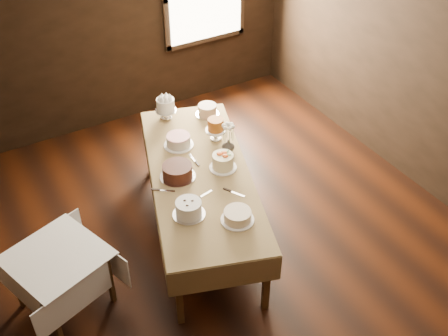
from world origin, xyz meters
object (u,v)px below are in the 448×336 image
side_table (58,261)px  flower_vase (228,146)px  cake_cream (237,216)px  cake_server_d (218,154)px  cake_swirl (189,209)px  cake_server_e (167,191)px  cake_caramel (216,130)px  cake_flowers (223,162)px  cake_server_a (206,194)px  cake_chocolate (177,172)px  cake_server_b (238,194)px  cake_server_c (192,158)px  display_table (200,177)px  cake_lattice (178,141)px  cake_meringue (166,109)px  cake_speckled (207,110)px

side_table → flower_vase: (2.04, 0.43, 0.27)m
cake_cream → cake_server_d: size_ratio=1.41×
cake_swirl → cake_server_e: cake_swirl is taller
cake_caramel → cake_flowers: bearing=-111.5°
cake_server_a → cake_server_d: 0.67m
cake_flowers → cake_server_e: cake_flowers is taller
cake_chocolate → cake_server_b: 0.67m
cake_server_d → cake_chocolate: bearing=154.6°
cake_swirl → cake_server_c: bearing=60.6°
cake_cream → cake_server_c: 1.06m
cake_server_a → flower_vase: 0.74m
cake_caramel → cake_swirl: cake_caramel is taller
cake_chocolate → cake_flowers: size_ratio=1.38×
cake_cream → flower_vase: 1.08m
cake_server_b → cake_server_e: bearing=-153.7°
display_table → cake_swirl: size_ratio=8.83×
cake_lattice → cake_server_d: size_ratio=1.46×
display_table → cake_server_a: bearing=-108.3°
cake_chocolate → cake_server_a: size_ratio=1.64×
cake_meringue → cake_server_c: (-0.10, -0.84, -0.12)m
cake_cream → cake_server_a: (-0.07, 0.47, -0.05)m
cake_server_b → cake_server_e: size_ratio=1.00×
cake_meringue → cake_server_a: cake_meringue is taller
cake_server_c → cake_server_e: same height
cake_meringue → cake_chocolate: cake_meringue is taller
side_table → cake_meringue: bearing=38.0°
side_table → cake_speckled: (2.20, 1.19, 0.27)m
cake_flowers → cake_cream: bearing=-110.4°
cake_speckled → cake_lattice: size_ratio=0.81×
cake_speckled → cake_lattice: bearing=-145.8°
cake_speckled → cake_server_c: bearing=-129.6°
cake_lattice → cake_cream: size_ratio=1.03×
cake_chocolate → cake_swirl: (-0.16, -0.56, 0.01)m
cake_speckled → cake_server_a: (-0.70, -1.25, -0.06)m
cake_caramel → cake_server_e: bearing=-147.6°
cake_speckled → cake_caramel: (-0.16, -0.48, 0.05)m
cake_cream → cake_speckled: bearing=69.9°
cake_meringue → cake_cream: size_ratio=0.78×
cake_meringue → cake_swirl: (-0.53, -1.61, -0.05)m
cake_speckled → cake_chocolate: bearing=-133.4°
side_table → cake_server_d: bearing=13.0°
display_table → cake_cream: (-0.04, -0.80, 0.11)m
cake_swirl → cake_server_a: cake_swirl is taller
side_table → cake_swirl: cake_swirl is taller
display_table → side_table: bearing=-170.8°
display_table → cake_flowers: cake_flowers is taller
cake_speckled → cake_server_d: size_ratio=1.18×
cake_chocolate → flower_vase: same height
cake_speckled → cake_flowers: cake_flowers is taller
side_table → cake_cream: (1.57, -0.54, 0.26)m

